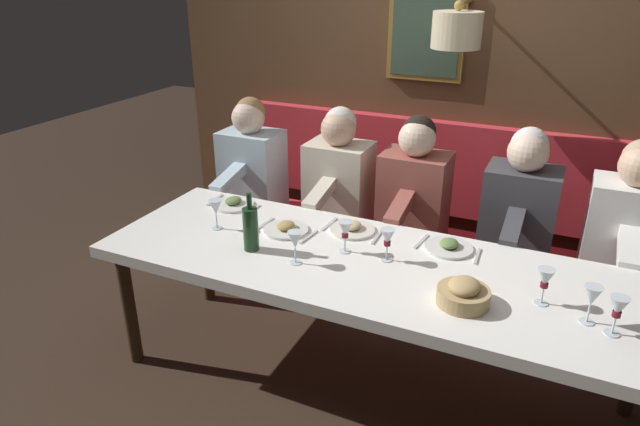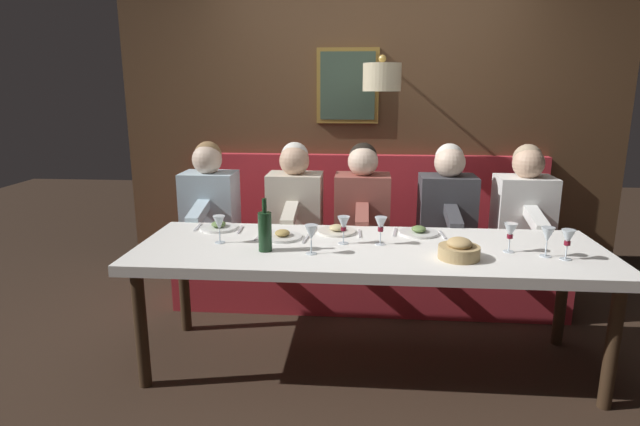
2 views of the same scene
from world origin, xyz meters
The scene contains 22 objects.
ground_plane centered at (0.00, 0.00, 0.00)m, with size 12.00×12.00×0.00m, color #332319.
dining_table centered at (0.00, 0.00, 0.68)m, with size 0.90×2.68×0.74m.
banquette_bench centered at (0.89, 0.00, 0.23)m, with size 0.52×2.88×0.45m, color red.
back_wall_panel centered at (1.46, 0.00, 1.36)m, with size 0.59×4.08×2.90m.
diner_nearest centered at (0.88, -1.12, 0.82)m, with size 0.60×0.40×0.79m.
diner_near centered at (0.88, -0.57, 0.82)m, with size 0.60×0.40×0.79m.
diner_middle centered at (0.88, 0.05, 0.82)m, with size 0.60×0.40×0.79m.
diner_far centered at (0.88, 0.54, 0.82)m, with size 0.60×0.40×0.79m.
diner_farthest centered at (0.88, 1.19, 0.82)m, with size 0.60×0.40×0.79m.
place_setting_0 centered at (0.27, 0.20, 0.75)m, with size 0.24×0.31×0.05m.
place_setting_1 centered at (0.13, 0.52, 0.75)m, with size 0.24×0.32×0.05m.
place_setting_2 centered at (0.28, -0.31, 0.75)m, with size 0.24×0.32×0.05m.
place_setting_3 centered at (0.30, 0.97, 0.75)m, with size 0.24×0.32×0.05m.
wine_glass_0 centered at (-0.04, -0.77, 0.86)m, with size 0.07×0.07×0.16m.
wine_glass_1 centered at (-0.16, 0.32, 0.86)m, with size 0.07×0.07×0.16m.
wine_glass_2 centered at (0.05, -0.06, 0.86)m, with size 0.07×0.07×0.16m.
wine_glass_3 centered at (0.00, 0.88, 0.86)m, with size 0.07×0.07×0.16m.
wine_glass_4 centered at (-0.10, -0.95, 0.86)m, with size 0.07×0.07×0.16m.
wine_glass_5 centered at (0.04, 0.15, 0.86)m, with size 0.07×0.07×0.16m.
wine_glass_6 centered at (-0.15, -1.04, 0.86)m, with size 0.07×0.07×0.16m.
wine_bottle centered at (-0.13, 0.58, 0.86)m, with size 0.08×0.08×0.30m.
bread_bowl centered at (-0.18, -0.47, 0.79)m, with size 0.22×0.22×0.12m.
Camera 1 is at (-2.23, -0.77, 2.04)m, focal length 31.44 mm.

